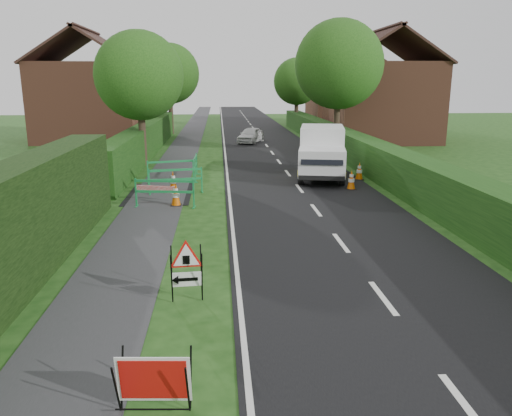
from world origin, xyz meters
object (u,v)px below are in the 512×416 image
red_rect_sign (154,380)px  works_van (322,151)px  hatchback_car (251,135)px  triangle_sign (185,266)px

red_rect_sign → works_van: works_van is taller
red_rect_sign → hatchback_car: (3.13, 29.55, 0.08)m
red_rect_sign → triangle_sign: triangle_sign is taller
triangle_sign → works_van: bearing=63.2°
works_van → hatchback_car: size_ratio=1.62×
red_rect_sign → works_van: bearing=75.6°
works_van → red_rect_sign: bearing=-97.4°
red_rect_sign → hatchback_car: hatchback_car is taller
triangle_sign → hatchback_car: (2.93, 26.21, -0.20)m
red_rect_sign → triangle_sign: size_ratio=0.92×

